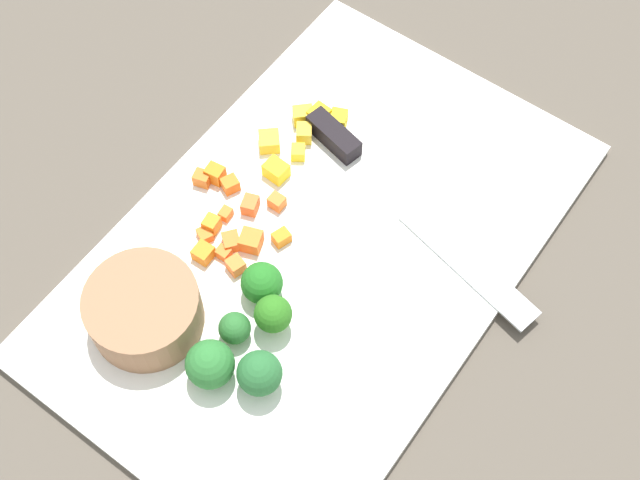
% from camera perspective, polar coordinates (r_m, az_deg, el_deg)
% --- Properties ---
extents(ground_plane, '(4.00, 4.00, 0.00)m').
position_cam_1_polar(ground_plane, '(0.82, 0.00, -0.74)').
color(ground_plane, '#564E43').
extents(cutting_board, '(0.53, 0.34, 0.01)m').
position_cam_1_polar(cutting_board, '(0.82, 0.00, -0.54)').
color(cutting_board, white).
rests_on(cutting_board, ground_plane).
extents(prep_bowl, '(0.10, 0.10, 0.05)m').
position_cam_1_polar(prep_bowl, '(0.77, -11.59, -4.57)').
color(prep_bowl, '#976A49').
rests_on(prep_bowl, cutting_board).
extents(chef_knife, '(0.09, 0.30, 0.02)m').
position_cam_1_polar(chef_knife, '(0.85, 3.72, 4.26)').
color(chef_knife, silver).
rests_on(chef_knife, cutting_board).
extents(carrot_dice_0, '(0.02, 0.02, 0.01)m').
position_cam_1_polar(carrot_dice_0, '(0.81, -2.58, 0.16)').
color(carrot_dice_0, orange).
rests_on(carrot_dice_0, cutting_board).
extents(carrot_dice_1, '(0.03, 0.03, 0.02)m').
position_cam_1_polar(carrot_dice_1, '(0.81, -4.61, -0.05)').
color(carrot_dice_1, orange).
rests_on(carrot_dice_1, cutting_board).
extents(carrot_dice_2, '(0.01, 0.01, 0.01)m').
position_cam_1_polar(carrot_dice_2, '(0.83, -6.28, 1.75)').
color(carrot_dice_2, orange).
rests_on(carrot_dice_2, cutting_board).
extents(carrot_dice_3, '(0.02, 0.02, 0.02)m').
position_cam_1_polar(carrot_dice_3, '(0.85, -6.86, 4.49)').
color(carrot_dice_3, orange).
rests_on(carrot_dice_3, cutting_board).
extents(carrot_dice_4, '(0.02, 0.02, 0.01)m').
position_cam_1_polar(carrot_dice_4, '(0.82, -7.64, 0.35)').
color(carrot_dice_4, orange).
rests_on(carrot_dice_4, cutting_board).
extents(carrot_dice_5, '(0.02, 0.02, 0.01)m').
position_cam_1_polar(carrot_dice_5, '(0.85, -6.00, 3.66)').
color(carrot_dice_5, orange).
rests_on(carrot_dice_5, cutting_board).
extents(carrot_dice_6, '(0.02, 0.02, 0.01)m').
position_cam_1_polar(carrot_dice_6, '(0.81, -7.75, -0.86)').
color(carrot_dice_6, orange).
rests_on(carrot_dice_6, cutting_board).
extents(carrot_dice_7, '(0.02, 0.02, 0.01)m').
position_cam_1_polar(carrot_dice_7, '(0.85, -7.82, 4.08)').
color(carrot_dice_7, orange).
rests_on(carrot_dice_7, cutting_board).
extents(carrot_dice_8, '(0.02, 0.02, 0.02)m').
position_cam_1_polar(carrot_dice_8, '(0.82, -7.20, 1.04)').
color(carrot_dice_8, orange).
rests_on(carrot_dice_8, cutting_board).
extents(carrot_dice_9, '(0.01, 0.01, 0.01)m').
position_cam_1_polar(carrot_dice_9, '(0.83, -2.88, 2.55)').
color(carrot_dice_9, orange).
rests_on(carrot_dice_9, cutting_board).
extents(carrot_dice_10, '(0.02, 0.02, 0.01)m').
position_cam_1_polar(carrot_dice_10, '(0.81, -5.90, -0.11)').
color(carrot_dice_10, orange).
rests_on(carrot_dice_10, cutting_board).
extents(carrot_dice_11, '(0.02, 0.02, 0.01)m').
position_cam_1_polar(carrot_dice_11, '(0.80, -5.61, -1.69)').
color(carrot_dice_11, orange).
rests_on(carrot_dice_11, cutting_board).
extents(carrot_dice_12, '(0.01, 0.01, 0.01)m').
position_cam_1_polar(carrot_dice_12, '(0.81, -6.42, -0.85)').
color(carrot_dice_12, orange).
rests_on(carrot_dice_12, cutting_board).
extents(carrot_dice_13, '(0.02, 0.02, 0.01)m').
position_cam_1_polar(carrot_dice_13, '(0.83, -4.66, 2.33)').
color(carrot_dice_13, orange).
rests_on(carrot_dice_13, cutting_board).
extents(pepper_dice_0, '(0.02, 0.02, 0.02)m').
position_cam_1_polar(pepper_dice_0, '(0.88, 1.23, 7.99)').
color(pepper_dice_0, yellow).
rests_on(pepper_dice_0, cutting_board).
extents(pepper_dice_1, '(0.03, 0.03, 0.02)m').
position_cam_1_polar(pepper_dice_1, '(0.87, -3.39, 6.55)').
color(pepper_dice_1, yellow).
rests_on(pepper_dice_1, cutting_board).
extents(pepper_dice_2, '(0.02, 0.02, 0.01)m').
position_cam_1_polar(pepper_dice_2, '(0.86, -1.46, 5.84)').
color(pepper_dice_2, yellow).
rests_on(pepper_dice_2, cutting_board).
extents(pepper_dice_3, '(0.02, 0.02, 0.02)m').
position_cam_1_polar(pepper_dice_3, '(0.87, -1.06, 7.11)').
color(pepper_dice_3, yellow).
rests_on(pepper_dice_3, cutting_board).
extents(pepper_dice_4, '(0.03, 0.03, 0.02)m').
position_cam_1_polar(pepper_dice_4, '(0.89, -1.12, 8.25)').
color(pepper_dice_4, yellow).
rests_on(pepper_dice_4, cutting_board).
extents(pepper_dice_5, '(0.02, 0.02, 0.02)m').
position_cam_1_polar(pepper_dice_5, '(0.85, -2.93, 4.64)').
color(pepper_dice_5, yellow).
rests_on(pepper_dice_5, cutting_board).
extents(pepper_dice_6, '(0.02, 0.02, 0.02)m').
position_cam_1_polar(pepper_dice_6, '(0.88, -0.06, 8.20)').
color(pepper_dice_6, yellow).
rests_on(pepper_dice_6, cutting_board).
extents(broccoli_floret_0, '(0.04, 0.04, 0.04)m').
position_cam_1_polar(broccoli_floret_0, '(0.78, -3.88, -2.88)').
color(broccoli_floret_0, '#8FBC68').
rests_on(broccoli_floret_0, cutting_board).
extents(broccoli_floret_1, '(0.03, 0.03, 0.03)m').
position_cam_1_polar(broccoli_floret_1, '(0.76, -5.68, -5.85)').
color(broccoli_floret_1, '#88BC5C').
rests_on(broccoli_floret_1, cutting_board).
extents(broccoli_floret_2, '(0.04, 0.04, 0.05)m').
position_cam_1_polar(broccoli_floret_2, '(0.74, -7.27, -8.22)').
color(broccoli_floret_2, '#81B459').
rests_on(broccoli_floret_2, cutting_board).
extents(broccoli_floret_3, '(0.03, 0.03, 0.04)m').
position_cam_1_polar(broccoli_floret_3, '(0.76, -3.13, -4.95)').
color(broccoli_floret_3, '#8DB754').
rests_on(broccoli_floret_3, cutting_board).
extents(broccoli_floret_4, '(0.04, 0.04, 0.05)m').
position_cam_1_polar(broccoli_floret_4, '(0.74, -4.03, -8.83)').
color(broccoli_floret_4, '#95BF5C').
rests_on(broccoli_floret_4, cutting_board).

